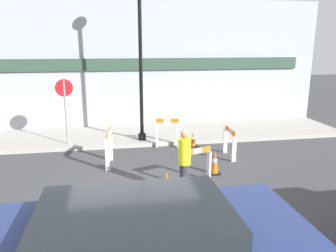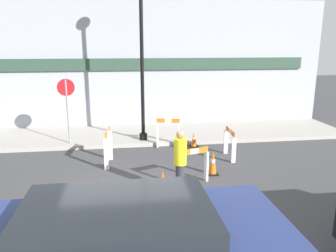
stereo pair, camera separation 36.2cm
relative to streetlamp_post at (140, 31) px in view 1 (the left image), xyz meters
The scene contains 13 objects.
ground_plane 6.46m from the streetlamp_post, 98.20° to the right, with size 60.00×60.00×0.00m, color #424244.
sidewalk_slab 4.17m from the streetlamp_post, 126.32° to the left, with size 18.00×2.88×0.15m.
storefront_facade 2.90m from the streetlamp_post, 106.06° to the left, with size 18.00×0.22×5.50m.
streetlamp_post is the anchor object (origin of this frame).
stop_sign 3.57m from the streetlamp_post, behind, with size 0.59×0.15×2.32m.
barricade_0 4.87m from the streetlamp_post, 36.90° to the right, with size 0.17×0.96×0.97m.
barricade_1 3.65m from the streetlamp_post, 36.04° to the right, with size 0.83×0.30×1.07m.
barricade_2 4.21m from the streetlamp_post, 120.19° to the right, with size 0.22×0.96×1.12m.
barricade_3 5.34m from the streetlamp_post, 74.22° to the right, with size 0.83×0.39×0.98m.
traffic_cone_0 5.28m from the streetlamp_post, 62.03° to the right, with size 0.30×0.30×0.71m.
traffic_cone_1 4.26m from the streetlamp_post, 20.57° to the right, with size 0.30×0.30×0.54m.
traffic_cone_2 5.72m from the streetlamp_post, 87.38° to the right, with size 0.30×0.30×0.56m.
person_worker 5.48m from the streetlamp_post, 82.17° to the right, with size 0.32×0.32×1.64m.
Camera 1 is at (-0.37, -6.79, 3.62)m, focal length 35.00 mm.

